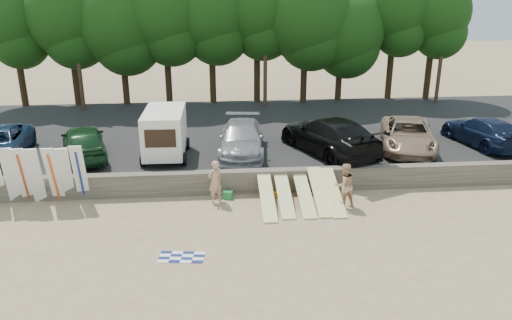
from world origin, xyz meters
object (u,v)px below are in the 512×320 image
at_px(car_3, 329,135).
at_px(car_4, 408,135).
at_px(cooler, 228,195).
at_px(box_trailer, 165,131).
at_px(beachgoer_b, 344,185).
at_px(car_5, 483,131).
at_px(car_1, 84,142).
at_px(car_2, 242,139).
at_px(beachgoer_a, 215,182).

height_order(car_3, car_4, car_3).
distance_m(car_3, cooler, 6.32).
distance_m(box_trailer, car_4, 11.95).
bearing_deg(car_4, beachgoer_b, -116.07).
distance_m(box_trailer, car_5, 16.04).
distance_m(car_4, beachgoer_b, 6.63).
height_order(beachgoer_b, cooler, beachgoer_b).
bearing_deg(cooler, car_3, 51.13).
height_order(car_3, cooler, car_3).
xyz_separation_m(box_trailer, cooler, (2.81, -3.52, -1.83)).
distance_m(car_1, beachgoer_b, 12.36).
distance_m(box_trailer, car_2, 3.69).
bearing_deg(car_5, car_2, -9.14).
bearing_deg(car_2, car_5, 6.17).
xyz_separation_m(box_trailer, car_3, (7.88, -0.04, -0.39)).
distance_m(car_4, cooler, 9.93).
bearing_deg(car_2, beachgoer_b, -47.30).
bearing_deg(car_4, cooler, -141.55).
height_order(car_1, beachgoer_b, car_1).
relative_size(car_2, car_5, 1.03).
xyz_separation_m(beachgoer_a, cooler, (0.52, 0.32, -0.74)).
xyz_separation_m(beachgoer_b, cooler, (-4.66, 1.18, -0.75)).
height_order(car_4, beachgoer_a, car_4).
height_order(car_3, car_5, car_3).
xyz_separation_m(car_1, beachgoer_a, (6.14, -4.07, -0.61)).
bearing_deg(box_trailer, car_5, 2.91).
relative_size(car_1, car_3, 0.78).
bearing_deg(beachgoer_a, car_4, 170.36).
bearing_deg(car_1, car_3, 163.15).
xyz_separation_m(car_5, beachgoer_a, (-13.73, -4.35, -0.52)).
height_order(car_1, beachgoer_a, car_1).
bearing_deg(beachgoer_b, car_4, -145.84).
height_order(car_2, cooler, car_2).
bearing_deg(beachgoer_b, car_2, -65.58).
bearing_deg(car_4, beachgoer_a, -141.01).
xyz_separation_m(car_4, beachgoer_b, (-4.46, -4.88, -0.53)).
xyz_separation_m(car_1, cooler, (6.66, -3.76, -1.35)).
relative_size(beachgoer_b, cooler, 4.81).
xyz_separation_m(box_trailer, beachgoer_a, (2.29, -3.84, -1.08)).
relative_size(car_3, beachgoer_a, 3.40).
bearing_deg(car_3, beachgoer_b, 62.45).
bearing_deg(car_2, car_4, 4.48).
relative_size(car_2, beachgoer_a, 2.87).
bearing_deg(car_2, cooler, -97.58).
bearing_deg(car_5, beachgoer_a, 7.17).
distance_m(car_2, car_3, 4.25).
distance_m(car_1, car_5, 19.87).
relative_size(car_4, cooler, 14.11).
bearing_deg(beachgoer_b, cooler, -27.58).
relative_size(car_3, cooler, 16.19).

